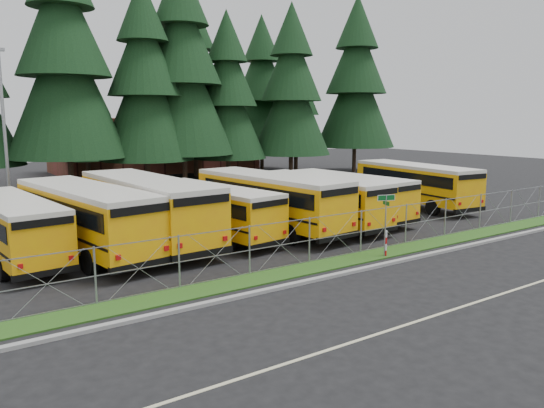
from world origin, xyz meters
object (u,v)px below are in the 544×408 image
Objects in this scene: bus_4 at (266,202)px; bus_1 at (83,220)px; bus_2 at (144,210)px; bus_5 at (315,201)px; light_standard at (4,128)px; bus_3 at (209,212)px; bus_east at (411,185)px; striped_bollard at (386,244)px; street_sign at (386,212)px; bus_6 at (343,197)px; bus_0 at (10,229)px.

bus_1 is at bearing 170.67° from bus_4.
bus_2 is 9.76m from bus_5.
bus_3 is at bearing -56.29° from light_standard.
bus_1 is at bearing -82.69° from light_standard.
bus_east is 9.39× the size of striped_bollard.
bus_east is at bearing -24.62° from light_standard.
bus_5 is at bearing 75.40° from street_sign.
light_standard is at bearing 161.18° from bus_east.
bus_5 reaches higher than bus_6.
bus_4 is 1.05× the size of bus_east.
bus_0 is at bearing 172.84° from bus_6.
bus_1 is 1.16× the size of bus_3.
street_sign is at bearing -51.22° from bus_2.
bus_3 is at bearing 120.57° from striped_bollard.
bus_1 reaches higher than bus_3.
street_sign is (-11.41, -8.46, 0.56)m from bus_east.
street_sign reaches higher than bus_6.
bus_4 is (3.37, -0.19, 0.21)m from bus_3.
bus_0 is 11.30m from light_standard.
bus_4 reaches higher than striped_bollard.
bus_6 is 6.93m from bus_east.
street_sign is 2.34× the size of striped_bollard.
light_standard reaches higher than bus_0.
striped_bollard is (1.28, -7.69, -0.96)m from bus_4.
bus_1 is at bearing -173.78° from bus_east.
bus_2 reaches higher than bus_3.
bus_6 is at bearing 7.95° from bus_5.
street_sign is 0.28× the size of light_standard.
light_standard reaches higher than bus_4.
bus_5 is at bearing -13.26° from bus_3.
light_standard reaches higher than striped_bollard.
bus_4 is 7.79m from street_sign.
bus_2 reaches higher than bus_0.
bus_east reaches higher than bus_3.
light_standard is at bearing 122.34° from street_sign.
bus_1 is at bearing 172.12° from bus_5.
bus_3 is at bearing 175.65° from bus_6.
bus_3 is 6.52m from bus_5.
bus_3 is 9.19m from striped_bollard.
light_standard is (-12.21, 19.29, 3.47)m from street_sign.
bus_4 is 9.89× the size of striped_bollard.
bus_5 is 7.53m from striped_bollard.
bus_1 is 12.74m from bus_5.
bus_1 is at bearing 142.47° from street_sign.
bus_3 is 0.86× the size of bus_4.
bus_5 is 8.99× the size of striped_bollard.
bus_6 is (18.26, -1.11, -0.01)m from bus_0.
bus_2 is 4.41× the size of street_sign.
bus_5 is 0.96× the size of bus_east.
bus_3 is 3.64× the size of street_sign.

